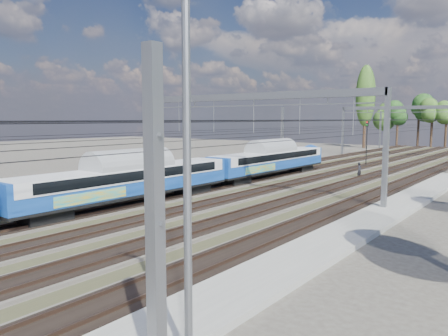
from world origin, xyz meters
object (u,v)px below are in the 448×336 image
Objects in this scene: worker at (359,170)px; lamp_post at (184,152)px; signal_near at (367,137)px; emu_train at (125,175)px.

lamp_post reaches higher than worker.
lamp_post is (10.25, -40.31, 4.98)m from worker.
signal_near is 56.14m from lamp_post.
signal_near is at bearing 88.94° from lamp_post.
signal_near is at bearing 84.48° from emu_train.
lamp_post is at bearing -35.84° from emu_train.
emu_train is at bearing 171.80° from worker.
worker is (8.15, 27.02, -1.62)m from emu_train.
worker is 0.29× the size of signal_near.
worker is at bearing 73.22° from emu_train.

